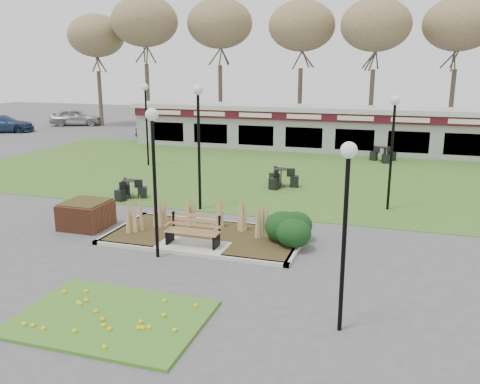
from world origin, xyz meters
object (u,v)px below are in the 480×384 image
(lamp_post_near_left, at_px, (198,120))
(bistro_set_b, at_px, (129,192))
(food_pavilion, at_px, (308,128))
(brick_planter, at_px, (86,214))
(lamp_post_mid_left, at_px, (153,150))
(bistro_set_d, at_px, (384,157))
(car_silver, at_px, (76,117))
(car_blue, at_px, (3,124))
(park_bench, at_px, (194,230))
(bistro_set_c, at_px, (281,181))
(car_black, at_px, (162,132))
(lamp_post_near_right, at_px, (346,196))
(lamp_post_mid_right, at_px, (393,128))
(lamp_post_far_left, at_px, (146,106))

(lamp_post_near_left, height_order, bistro_set_b, lamp_post_near_left)
(food_pavilion, distance_m, lamp_post_near_left, 15.86)
(brick_planter, bearing_deg, bistro_set_b, 98.26)
(lamp_post_mid_left, xyz_separation_m, bistro_set_d, (5.80, 17.80, -2.92))
(car_silver, bearing_deg, lamp_post_near_left, -159.71)
(lamp_post_near_left, relative_size, bistro_set_b, 3.39)
(brick_planter, xyz_separation_m, bistro_set_b, (-0.58, 4.00, -0.20))
(brick_planter, distance_m, car_blue, 29.44)
(food_pavilion, bearing_deg, park_bench, -90.00)
(bistro_set_c, distance_m, car_black, 17.03)
(bistro_set_d, height_order, car_black, car_black)
(food_pavilion, relative_size, lamp_post_near_right, 5.98)
(bistro_set_d, bearing_deg, lamp_post_mid_left, -108.06)
(brick_planter, distance_m, lamp_post_near_left, 5.40)
(bistro_set_b, bearing_deg, lamp_post_mid_right, 8.07)
(lamp_post_far_left, height_order, car_black, lamp_post_far_left)
(lamp_post_near_left, bearing_deg, park_bench, -70.52)
(car_blue, bearing_deg, lamp_post_far_left, -140.94)
(lamp_post_far_left, xyz_separation_m, bistro_set_d, (12.67, 5.23, -3.03))
(car_black, bearing_deg, bistro_set_b, -160.30)
(brick_planter, xyz_separation_m, lamp_post_mid_right, (10.04, 5.51, 2.77))
(park_bench, height_order, car_silver, car_silver)
(food_pavilion, distance_m, car_blue, 26.03)
(lamp_post_near_left, distance_m, lamp_post_mid_left, 5.17)
(lamp_post_mid_right, relative_size, bistro_set_b, 3.11)
(lamp_post_near_right, height_order, lamp_post_far_left, lamp_post_far_left)
(lamp_post_near_left, height_order, lamp_post_far_left, lamp_post_near_left)
(lamp_post_mid_left, bearing_deg, lamp_post_near_left, 97.77)
(park_bench, xyz_separation_m, bistro_set_b, (-4.98, 4.75, -0.31))
(food_pavilion, bearing_deg, bistro_set_b, -108.41)
(bistro_set_b, xyz_separation_m, car_blue, (-21.02, 16.00, 0.44))
(brick_planter, bearing_deg, food_pavilion, 76.94)
(brick_planter, height_order, lamp_post_mid_left, lamp_post_mid_left)
(bistro_set_d, xyz_separation_m, car_blue, (-31.07, 4.00, 0.42))
(lamp_post_far_left, relative_size, car_silver, 0.98)
(food_pavilion, bearing_deg, lamp_post_near_right, -78.06)
(food_pavilion, relative_size, lamp_post_near_left, 5.06)
(lamp_post_near_right, bearing_deg, car_black, 123.57)
(lamp_post_near_right, xyz_separation_m, lamp_post_far_left, (-12.57, 15.27, 0.32))
(lamp_post_far_left, distance_m, car_silver, 21.80)
(food_pavilion, bearing_deg, car_blue, 177.72)
(brick_planter, xyz_separation_m, car_blue, (-21.60, 20.00, 0.24))
(food_pavilion, relative_size, bistro_set_b, 17.15)
(lamp_post_near_right, bearing_deg, brick_planter, 154.33)
(lamp_post_near_right, distance_m, bistro_set_c, 13.43)
(lamp_post_mid_right, distance_m, bistro_set_d, 10.92)
(park_bench, height_order, bistro_set_d, park_bench)
(food_pavilion, distance_m, car_black, 11.37)
(brick_planter, relative_size, food_pavilion, 0.06)
(brick_planter, distance_m, lamp_post_mid_left, 4.92)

